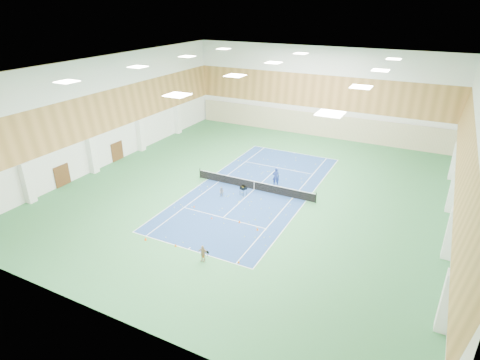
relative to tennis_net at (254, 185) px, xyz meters
name	(u,v)px	position (x,y,z in m)	size (l,w,h in m)	color
ground	(254,190)	(0.00, 0.00, -0.55)	(40.00, 40.00, 0.00)	#30703F
room_shell	(255,133)	(0.00, 0.00, 5.45)	(36.00, 40.00, 12.00)	white
wood_cladding	(255,112)	(0.00, 0.00, 7.45)	(36.00, 40.00, 8.00)	#B17E42
ceiling_light_grid	(256,69)	(0.00, 0.00, 11.37)	(21.40, 25.40, 0.06)	white
court_surface	(254,190)	(0.00, 0.00, -0.55)	(10.97, 23.77, 0.01)	navy
tennis_balls_scatter	(254,189)	(0.00, 0.00, -0.50)	(10.57, 22.77, 0.07)	yellow
tennis_net	(254,185)	(0.00, 0.00, 0.00)	(12.80, 0.10, 1.10)	black
back_curtain	(315,124)	(0.00, 19.75, 1.05)	(35.40, 0.16, 3.20)	#C6B793
door_left_a	(62,176)	(-17.92, -8.00, 0.55)	(0.08, 1.80, 2.20)	#593319
door_left_b	(117,151)	(-17.92, 0.00, 0.55)	(0.08, 1.80, 2.20)	#593319
coach	(276,177)	(1.54, 1.91, 0.43)	(0.72, 0.47, 1.96)	navy
child_court	(222,192)	(-2.13, -2.87, -0.04)	(0.50, 0.39, 1.02)	gray
child_apron	(203,253)	(1.79, -12.62, 0.11)	(0.78, 0.32, 1.33)	tan
ball_cart	(243,191)	(-0.41, -1.61, -0.07)	(0.56, 0.56, 0.96)	black
cone_svc_a	(194,206)	(-3.33, -5.92, -0.45)	(0.18, 0.18, 0.19)	#FF600D
cone_svc_b	(212,218)	(-0.82, -6.99, -0.46)	(0.17, 0.17, 0.19)	#F3420C
cone_svc_c	(239,221)	(1.67, -6.49, -0.44)	(0.20, 0.20, 0.22)	#FF600D
cone_svc_d	(257,229)	(3.57, -6.92, -0.43)	(0.22, 0.22, 0.24)	#E8560C
cone_base_a	(145,239)	(-3.77, -12.33, -0.43)	(0.21, 0.21, 0.23)	#FF560D
cone_base_b	(176,245)	(-1.12, -11.97, -0.44)	(0.20, 0.20, 0.22)	orange
cone_base_c	(203,256)	(1.55, -12.18, -0.43)	(0.21, 0.21, 0.24)	#DA4A0B
cone_base_d	(239,262)	(4.24, -11.65, -0.45)	(0.18, 0.18, 0.20)	orange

